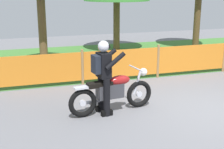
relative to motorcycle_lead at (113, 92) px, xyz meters
The scene contains 5 objects.
ground 2.33m from the motorcycle_lead, 13.88° to the right, with size 24.00×24.00×0.02m, color slate.
grass_verge 5.75m from the motorcycle_lead, 67.28° to the left, with size 24.00×5.98×0.01m, color #427A33.
barrier_fence 3.19m from the motorcycle_lead, 46.05° to the left, with size 9.75×0.08×1.05m.
motorcycle_lead is the anchor object (origin of this frame).
rider_lead 0.52m from the motorcycle_lead, behind, with size 0.72×0.60×1.69m.
Camera 1 is at (-4.33, -6.21, 2.90)m, focal length 52.25 mm.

